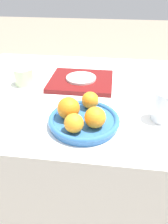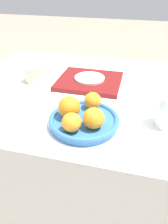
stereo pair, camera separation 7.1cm
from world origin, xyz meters
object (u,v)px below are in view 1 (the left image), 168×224
object	(u,v)px
water_glass	(164,107)
cup_0	(24,76)
orange_2	(95,117)
serving_tray	(81,81)
fruit_platter	(84,121)
side_plate	(81,78)
orange_1	(90,100)
orange_3	(69,108)
orange_0	(74,123)

from	to	relation	value
water_glass	cup_0	distance (m)	0.62
orange_2	serving_tray	world-z (taller)	orange_2
fruit_platter	side_plate	xyz separation A→B (m)	(-0.06, 0.32, 0.01)
serving_tray	cup_0	world-z (taller)	cup_0
water_glass	orange_2	bearing A→B (deg)	-156.41
cup_0	fruit_platter	bearing A→B (deg)	-41.91
orange_1	orange_3	size ratio (longest dim) A/B	0.81
fruit_platter	orange_1	distance (m)	0.09
orange_3	water_glass	size ratio (longest dim) A/B	0.71
orange_3	orange_1	bearing A→B (deg)	49.62
orange_0	orange_2	bearing A→B (deg)	28.75
orange_3	cup_0	xyz separation A→B (m)	(-0.26, 0.28, -0.02)
orange_1	fruit_platter	bearing A→B (deg)	-98.85
fruit_platter	orange_2	size ratio (longest dim) A/B	3.52
orange_2	side_plate	xyz separation A→B (m)	(-0.10, 0.36, -0.03)
fruit_platter	cup_0	xyz separation A→B (m)	(-0.31, 0.28, 0.02)
water_glass	cup_0	xyz separation A→B (m)	(-0.58, 0.22, -0.02)
orange_3	side_plate	size ratio (longest dim) A/B	0.54
orange_2	serving_tray	bearing A→B (deg)	104.92
water_glass	serving_tray	xyz separation A→B (m)	(-0.32, 0.26, -0.04)
serving_tray	side_plate	xyz separation A→B (m)	(0.00, 0.00, 0.02)
cup_0	orange_0	bearing A→B (deg)	-50.23
orange_1	orange_2	world-z (taller)	orange_2
water_glass	orange_0	bearing A→B (deg)	-155.27
cup_0	orange_2	bearing A→B (deg)	-41.83
fruit_platter	orange_3	distance (m)	0.07
orange_0	orange_3	xyz separation A→B (m)	(-0.03, 0.07, 0.01)
water_glass	cup_0	size ratio (longest dim) A/B	1.26
orange_2	side_plate	distance (m)	0.37
orange_0	serving_tray	xyz separation A→B (m)	(-0.03, 0.39, -0.04)
orange_1	serving_tray	world-z (taller)	orange_1
orange_2	serving_tray	xyz separation A→B (m)	(-0.10, 0.36, -0.05)
orange_0	side_plate	bearing A→B (deg)	94.96
orange_3	serving_tray	bearing A→B (deg)	90.77
water_glass	side_plate	xyz separation A→B (m)	(-0.32, 0.26, -0.03)
orange_2	serving_tray	distance (m)	0.37
serving_tray	water_glass	bearing A→B (deg)	-38.88
side_plate	orange_3	bearing A→B (deg)	-89.23
orange_3	water_glass	world-z (taller)	water_glass
orange_3	side_plate	world-z (taller)	orange_3
fruit_platter	orange_0	distance (m)	0.08
orange_2	water_glass	size ratio (longest dim) A/B	0.64
orange_1	orange_3	world-z (taller)	orange_3
water_glass	orange_1	bearing A→B (deg)	177.04
fruit_platter	orange_2	xyz separation A→B (m)	(0.04, -0.03, 0.04)
orange_0	fruit_platter	bearing A→B (deg)	72.27
orange_1	orange_2	xyz separation A→B (m)	(0.03, -0.11, 0.00)
water_glass	serving_tray	world-z (taller)	water_glass
water_glass	orange_3	bearing A→B (deg)	-169.01
orange_0	cup_0	size ratio (longest dim) A/B	0.72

